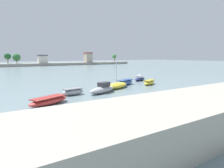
% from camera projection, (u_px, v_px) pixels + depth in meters
% --- Properties ---
extents(ground_plane, '(400.00, 400.00, 0.00)m').
position_uv_depth(ground_plane, '(172.00, 103.00, 23.37)').
color(ground_plane, slate).
extents(moored_boat_0, '(5.53, 3.76, 0.91)m').
position_uv_depth(moored_boat_0, '(49.00, 101.00, 22.72)').
color(moored_boat_0, '#C63833').
rests_on(moored_boat_0, ground).
extents(moored_boat_1, '(3.55, 1.73, 1.00)m').
position_uv_depth(moored_boat_1, '(73.00, 92.00, 28.23)').
color(moored_boat_1, '#9E9EA3').
rests_on(moored_boat_1, ground).
extents(moored_boat_2, '(5.65, 3.50, 1.67)m').
position_uv_depth(moored_boat_2, '(102.00, 89.00, 29.75)').
color(moored_boat_2, '#9E9EA3').
rests_on(moored_boat_2, ground).
extents(moored_boat_3, '(5.84, 4.06, 6.88)m').
position_uv_depth(moored_boat_3, '(117.00, 85.00, 34.03)').
color(moored_boat_3, yellow).
rests_on(moored_boat_3, ground).
extents(moored_boat_4, '(5.45, 3.42, 1.04)m').
position_uv_depth(moored_boat_4, '(125.00, 82.00, 38.04)').
color(moored_boat_4, '#3856A8').
rests_on(moored_boat_4, ground).
extents(moored_boat_5, '(4.36, 3.04, 0.93)m').
position_uv_depth(moored_boat_5, '(149.00, 82.00, 38.37)').
color(moored_boat_5, yellow).
rests_on(moored_boat_5, ground).
extents(moored_boat_6, '(4.56, 3.19, 1.31)m').
position_uv_depth(moored_boat_6, '(140.00, 79.00, 44.51)').
color(moored_boat_6, navy).
rests_on(moored_boat_6, ground).
extents(mooring_buoy_0, '(0.26, 0.26, 0.26)m').
position_uv_depth(mooring_buoy_0, '(133.00, 77.00, 50.81)').
color(mooring_buoy_0, white).
rests_on(mooring_buoy_0, ground).
extents(mooring_buoy_1, '(0.30, 0.30, 0.30)m').
position_uv_depth(mooring_buoy_1, '(184.00, 93.00, 29.32)').
color(mooring_buoy_1, red).
rests_on(mooring_buoy_1, ground).
extents(distant_shoreline, '(131.78, 9.96, 8.01)m').
position_uv_depth(distant_shoreline, '(30.00, 63.00, 108.30)').
color(distant_shoreline, gray).
rests_on(distant_shoreline, ground).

